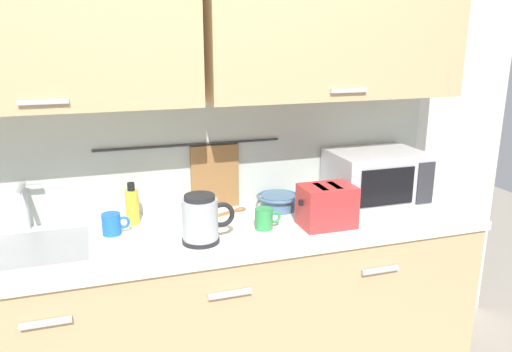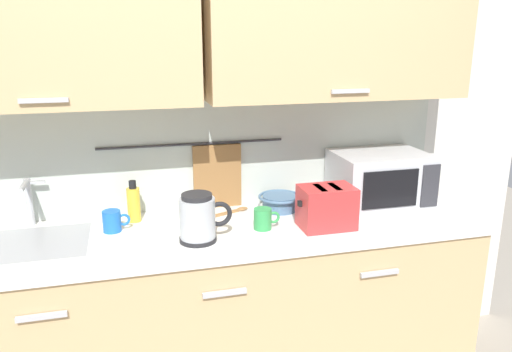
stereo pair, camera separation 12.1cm
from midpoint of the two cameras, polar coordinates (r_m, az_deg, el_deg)
counter_unit at (r=2.48m, az=-3.72°, el=-15.52°), size 2.53×0.64×0.90m
back_wall_assembly at (r=2.36m, az=-5.04°, el=10.39°), size 3.70×0.41×2.50m
sink_faucet at (r=2.44m, az=-23.15°, el=-2.14°), size 0.09×0.17×0.22m
microwave at (r=2.63m, az=15.14°, el=-0.33°), size 0.46×0.35×0.27m
electric_kettle at (r=2.11m, az=-4.91°, el=-4.82°), size 0.23×0.16×0.21m
dish_soap_bottle at (r=2.38m, az=-12.30°, el=-3.09°), size 0.06×0.06×0.20m
mug_near_sink at (r=2.30m, az=-14.53°, el=-4.99°), size 0.12×0.08×0.09m
mixing_bowl at (r=2.49m, az=4.10°, el=-2.90°), size 0.21×0.21×0.08m
toaster at (r=2.28m, az=9.53°, el=-3.50°), size 0.26×0.17×0.19m
mug_by_kettle at (r=2.25m, az=2.38°, el=-4.88°), size 0.12×0.08×0.09m
wooden_spoon at (r=2.46m, az=-1.54°, el=-4.12°), size 0.27×0.13×0.01m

